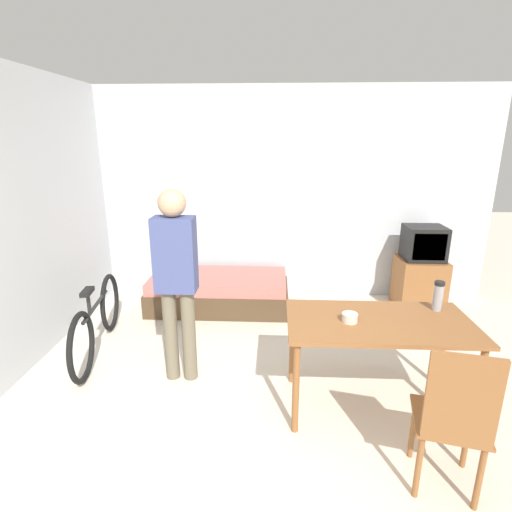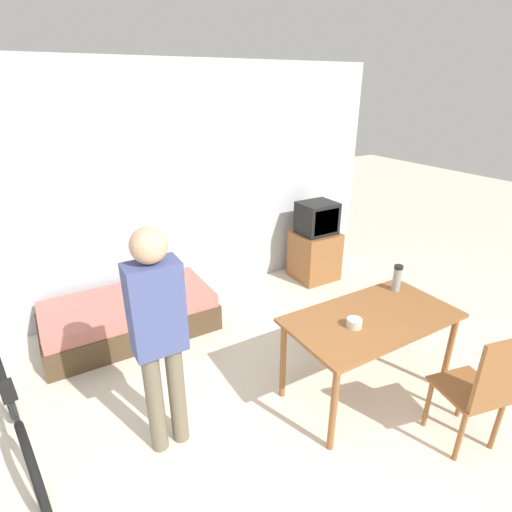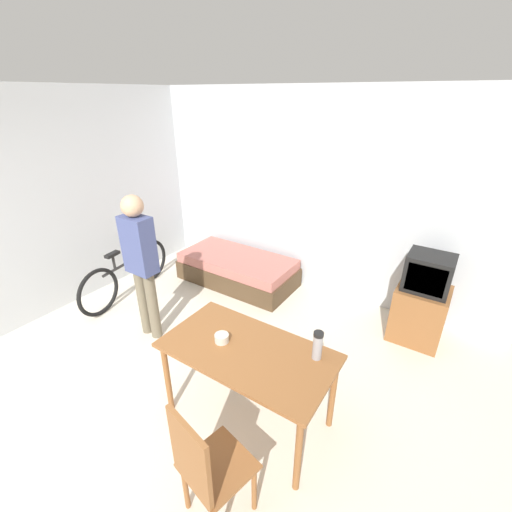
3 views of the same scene
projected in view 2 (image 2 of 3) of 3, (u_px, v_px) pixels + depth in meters
wall_back at (168, 190)px, 4.47m from camera, size 5.52×0.06×2.70m
daybed at (130, 316)px, 4.18m from camera, size 1.72×0.84×0.42m
tv at (315, 245)px, 5.30m from camera, size 0.54×0.52×1.06m
dining_table at (371, 325)px, 3.20m from camera, size 1.38×0.75×0.76m
wooden_chair at (482, 388)px, 2.72m from camera, size 0.48×0.48×0.99m
bicycle at (17, 420)px, 2.74m from camera, size 0.29×1.62×0.73m
person_standing at (158, 330)px, 2.58m from camera, size 0.34×0.23×1.69m
thermos_flask at (397, 277)px, 3.51m from camera, size 0.08×0.08×0.24m
mate_bowl at (354, 323)px, 3.02m from camera, size 0.12×0.12×0.07m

